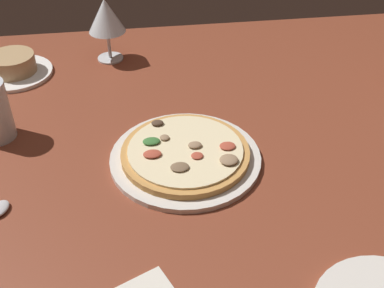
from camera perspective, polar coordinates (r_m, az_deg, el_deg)
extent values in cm
cube|color=brown|center=(88.64, 0.75, -2.25)|extent=(150.00, 110.00, 4.00)
cylinder|color=silver|center=(85.83, -0.77, -1.64)|extent=(26.45, 26.45, 1.00)
cylinder|color=#C68C47|center=(85.14, -0.78, -1.07)|extent=(22.46, 22.46, 1.20)
cylinder|color=beige|center=(84.64, -0.78, -0.65)|extent=(20.08, 20.08, 0.40)
ellipsoid|color=#4C3828|center=(90.30, -4.06, 2.47)|extent=(2.22, 1.73, 0.72)
ellipsoid|color=#937556|center=(86.72, -3.22, 0.76)|extent=(1.70, 1.69, 0.55)
ellipsoid|color=#AD4733|center=(83.14, -4.65, -1.16)|extent=(3.15, 2.31, 0.63)
ellipsoid|color=#AD4733|center=(84.91, 4.16, -0.23)|extent=(2.80, 2.38, 0.51)
ellipsoid|color=#AD4733|center=(82.66, 0.60, -1.36)|extent=(2.08, 1.94, 0.45)
ellipsoid|color=brown|center=(80.32, -1.43, -2.69)|extent=(3.13, 2.49, 0.54)
ellipsoid|color=#937556|center=(84.78, 0.34, -0.11)|extent=(2.39, 1.92, 0.67)
ellipsoid|color=#937556|center=(81.78, 4.32, -1.83)|extent=(3.14, 2.96, 0.78)
ellipsoid|color=#387033|center=(85.95, -4.76, 0.33)|extent=(3.06, 2.23, 0.64)
cylinder|color=white|center=(117.92, -19.93, 7.79)|extent=(16.64, 16.64, 0.80)
cylinder|color=tan|center=(116.82, -20.18, 8.81)|extent=(9.96, 9.96, 4.02)
cylinder|color=silver|center=(119.19, -9.47, 9.84)|extent=(6.01, 6.01, 0.40)
cylinder|color=silver|center=(117.62, -9.64, 11.36)|extent=(0.80, 0.80, 6.66)
cone|color=silver|center=(114.69, -10.02, 14.56)|extent=(8.39, 8.39, 7.61)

